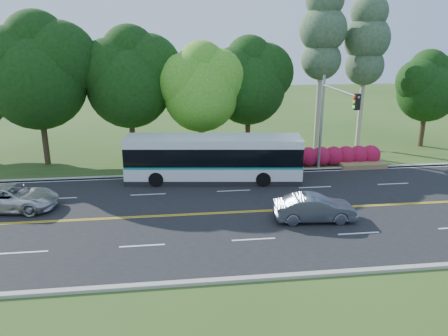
{
  "coord_description": "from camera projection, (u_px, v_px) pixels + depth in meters",
  "views": [
    {
      "loc": [
        -4.39,
        -22.9,
        9.98
      ],
      "look_at": [
        -1.31,
        2.0,
        2.07
      ],
      "focal_mm": 35.0,
      "sensor_mm": 36.0,
      "label": 1
    }
  ],
  "objects": [
    {
      "name": "sedan",
      "position": [
        315.0,
        208.0,
        23.77
      ],
      "size": [
        4.51,
        1.84,
        1.45
      ],
      "primitive_type": "imported",
      "rotation": [
        0.0,
        0.0,
        1.5
      ],
      "color": "slate",
      "rests_on": "road"
    },
    {
      "name": "grass_verge",
      "position": [
        230.0,
        165.0,
        33.69
      ],
      "size": [
        60.0,
        4.0,
        0.1
      ],
      "primitive_type": "cube",
      "color": "#2C4C19",
      "rests_on": "ground"
    },
    {
      "name": "tree_row",
      "position": [
        159.0,
        74.0,
        34.05
      ],
      "size": [
        44.7,
        9.1,
        13.84
      ],
      "color": "#2E2114",
      "rests_on": "ground"
    },
    {
      "name": "traffic_signal",
      "position": [
        332.0,
        112.0,
        29.66
      ],
      "size": [
        0.42,
        6.1,
        7.0
      ],
      "color": "gray",
      "rests_on": "ground"
    },
    {
      "name": "suv",
      "position": [
        11.0,
        198.0,
        25.24
      ],
      "size": [
        5.53,
        3.03,
        1.47
      ],
      "primitive_type": "imported",
      "rotation": [
        0.0,
        0.0,
        1.45
      ],
      "color": "silver",
      "rests_on": "road"
    },
    {
      "name": "road",
      "position": [
        251.0,
        212.0,
        25.18
      ],
      "size": [
        60.0,
        14.0,
        0.02
      ],
      "primitive_type": "cube",
      "color": "black",
      "rests_on": "ground"
    },
    {
      "name": "curb_north",
      "position": [
        233.0,
        172.0,
        31.93
      ],
      "size": [
        60.0,
        0.3,
        0.15
      ],
      "primitive_type": "cube",
      "color": "#A49E94",
      "rests_on": "ground"
    },
    {
      "name": "curb_south",
      "position": [
        281.0,
        277.0,
        18.4
      ],
      "size": [
        60.0,
        0.3,
        0.15
      ],
      "primitive_type": "cube",
      "color": "#A49E94",
      "rests_on": "ground"
    },
    {
      "name": "bougainvillea_hedge",
      "position": [
        324.0,
        157.0,
        33.53
      ],
      "size": [
        9.5,
        2.25,
        1.5
      ],
      "color": "maroon",
      "rests_on": "ground"
    },
    {
      "name": "transit_bus",
      "position": [
        213.0,
        159.0,
        29.92
      ],
      "size": [
        12.15,
        4.01,
        3.12
      ],
      "rotation": [
        0.0,
        0.0,
        -0.12
      ],
      "color": "silver",
      "rests_on": "road"
    },
    {
      "name": "lane_markings",
      "position": [
        249.0,
        211.0,
        25.17
      ],
      "size": [
        57.6,
        13.82,
        0.0
      ],
      "color": "gold",
      "rests_on": "road"
    },
    {
      "name": "ground",
      "position": [
        251.0,
        212.0,
        25.19
      ],
      "size": [
        120.0,
        120.0,
        0.0
      ],
      "primitive_type": "plane",
      "color": "#2C4C19",
      "rests_on": "ground"
    }
  ]
}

